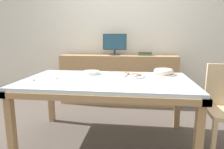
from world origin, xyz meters
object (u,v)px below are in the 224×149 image
at_px(plate_stack, 91,73).
at_px(tealight_centre, 34,80).
at_px(cake_chocolate_round, 164,72).
at_px(pastry_platter, 131,76).
at_px(computer_monitor, 115,45).
at_px(tealight_left_edge, 163,77).
at_px(tealight_right_edge, 57,78).
at_px(book_stack, 145,54).

height_order(plate_stack, tealight_centre, plate_stack).
bearing_deg(cake_chocolate_round, plate_stack, -176.00).
bearing_deg(pastry_platter, computer_monitor, 104.86).
bearing_deg(tealight_left_edge, tealight_right_edge, -170.71).
bearing_deg(tealight_right_edge, computer_monitor, 72.03).
distance_m(tealight_centre, tealight_left_edge, 1.44).
relative_size(tealight_centre, tealight_right_edge, 1.00).
relative_size(tealight_centre, tealight_left_edge, 1.00).
height_order(computer_monitor, plate_stack, computer_monitor).
bearing_deg(pastry_platter, tealight_right_edge, -163.40).
height_order(computer_monitor, tealight_centre, computer_monitor).
xyz_separation_m(cake_chocolate_round, pastry_platter, (-0.40, -0.17, -0.02)).
distance_m(book_stack, tealight_left_edge, 1.33).
bearing_deg(book_stack, pastry_platter, -99.54).
bearing_deg(book_stack, tealight_left_edge, -83.24).
relative_size(book_stack, tealight_right_edge, 5.99).
distance_m(computer_monitor, pastry_platter, 1.34).
relative_size(computer_monitor, tealight_left_edge, 10.60).
height_order(computer_monitor, tealight_right_edge, computer_monitor).
bearing_deg(computer_monitor, tealight_right_edge, -107.97).
relative_size(computer_monitor, tealight_right_edge, 10.60).
distance_m(book_stack, tealight_right_edge, 1.83).
bearing_deg(pastry_platter, plate_stack, 168.09).
bearing_deg(tealight_left_edge, plate_stack, 169.79).
bearing_deg(pastry_platter, tealight_left_edge, -7.84).
relative_size(plate_stack, tealight_left_edge, 5.25).
xyz_separation_m(computer_monitor, book_stack, (0.55, 0.00, -0.16)).
distance_m(cake_chocolate_round, tealight_left_edge, 0.22).
bearing_deg(tealight_centre, pastry_platter, 19.06).
distance_m(book_stack, plate_stack, 1.37).
height_order(computer_monitor, book_stack, computer_monitor).
height_order(pastry_platter, tealight_left_edge, pastry_platter).
xyz_separation_m(book_stack, cake_chocolate_round, (0.19, -1.09, -0.13)).
distance_m(pastry_platter, tealight_right_edge, 0.86).
xyz_separation_m(cake_chocolate_round, tealight_centre, (-1.44, -0.53, -0.03)).
distance_m(cake_chocolate_round, pastry_platter, 0.44).
relative_size(computer_monitor, cake_chocolate_round, 1.40).
bearing_deg(tealight_right_edge, cake_chocolate_round, 18.77).
xyz_separation_m(computer_monitor, plate_stack, (-0.17, -1.15, -0.31)).
relative_size(computer_monitor, tealight_centre, 10.60).
bearing_deg(cake_chocolate_round, book_stack, 99.83).
distance_m(book_stack, pastry_platter, 1.29).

